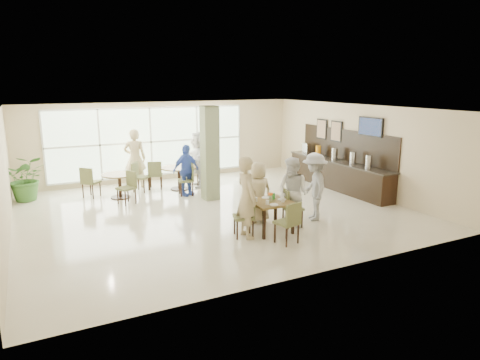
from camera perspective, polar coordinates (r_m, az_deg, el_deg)
name	(u,v)px	position (r m, az deg, el deg)	size (l,w,h in m)	color
ground	(214,211)	(11.86, -3.47, -4.12)	(10.00, 10.00, 0.00)	beige
room_shell	(213,150)	(11.48, -3.59, 4.03)	(10.00, 10.00, 10.00)	white
window_bank	(151,142)	(15.55, -11.79, 4.99)	(7.00, 0.04, 7.00)	silver
column	(210,153)	(12.77, -4.04, 3.55)	(0.45, 0.45, 2.80)	#747C56
main_table	(270,205)	(10.08, 4.05, -3.34)	(0.92, 0.92, 0.75)	brown
round_table_left	(120,180)	(13.55, -15.76, 0.04)	(1.06, 1.06, 0.75)	brown
round_table_right	(179,172)	(14.22, -8.13, 1.09)	(1.17, 1.17, 0.75)	brown
chairs_main_table	(270,212)	(10.13, 3.96, -4.32)	(1.95, 2.12, 0.95)	olive
chairs_table_left	(120,182)	(13.62, -15.76, -0.29)	(2.17, 1.89, 0.95)	olive
chairs_table_right	(180,175)	(14.29, -8.03, 0.68)	(2.10, 1.86, 0.95)	olive
tabletop_clutter	(271,199)	(10.04, 4.20, -2.49)	(0.76, 0.82, 0.21)	white
buffet_counter	(338,172)	(14.55, 12.93, 1.02)	(0.64, 4.70, 1.95)	black
wall_tv	(370,127)	(13.65, 17.00, 6.81)	(0.06, 1.00, 0.58)	black
framed_art_a	(336,131)	(14.88, 12.71, 6.35)	(0.05, 0.55, 0.70)	black
framed_art_b	(322,129)	(15.51, 10.84, 6.69)	(0.05, 0.55, 0.70)	black
potted_plant	(26,178)	(14.23, -26.61, 0.24)	(1.23, 1.23, 1.37)	#3B712D
teen_left	(247,197)	(9.63, 0.90, -2.34)	(0.68, 0.45, 1.87)	tan
teen_far	(258,192)	(10.75, 2.41, -1.62)	(0.76, 0.41, 1.55)	tan
teen_right	(293,193)	(10.43, 7.05, -1.69)	(0.83, 0.65, 1.72)	white
teen_standing	(314,187)	(11.05, 9.87, -0.89)	(1.12, 0.65, 1.74)	#A5A5A7
adult_a	(186,170)	(13.37, -7.20, 1.30)	(0.94, 0.54, 1.61)	#4566CF
adult_b	(199,159)	(14.50, -5.54, 2.78)	(1.73, 0.75, 1.87)	white
adult_standing	(135,158)	(14.69, -13.83, 2.81)	(0.72, 0.47, 1.98)	tan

